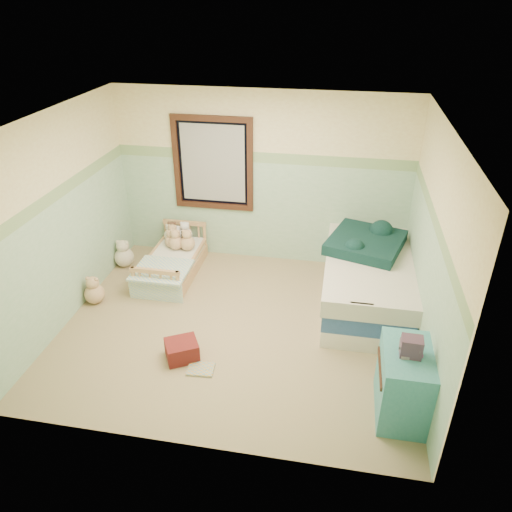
% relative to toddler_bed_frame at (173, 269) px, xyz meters
% --- Properties ---
extents(floor, '(4.20, 3.60, 0.02)m').
position_rel_toddler_bed_frame_xyz_m(floor, '(1.17, -1.05, -0.10)').
color(floor, '#91805C').
rests_on(floor, ground).
extents(ceiling, '(4.20, 3.60, 0.02)m').
position_rel_toddler_bed_frame_xyz_m(ceiling, '(1.17, -1.05, 2.42)').
color(ceiling, white).
rests_on(ceiling, wall_back).
extents(wall_back, '(4.20, 0.04, 2.50)m').
position_rel_toddler_bed_frame_xyz_m(wall_back, '(1.17, 0.75, 1.16)').
color(wall_back, beige).
rests_on(wall_back, floor).
extents(wall_front, '(4.20, 0.04, 2.50)m').
position_rel_toddler_bed_frame_xyz_m(wall_front, '(1.17, -2.85, 1.16)').
color(wall_front, beige).
rests_on(wall_front, floor).
extents(wall_left, '(0.04, 3.60, 2.50)m').
position_rel_toddler_bed_frame_xyz_m(wall_left, '(-0.93, -1.05, 1.16)').
color(wall_left, beige).
rests_on(wall_left, floor).
extents(wall_right, '(0.04, 3.60, 2.50)m').
position_rel_toddler_bed_frame_xyz_m(wall_right, '(3.27, -1.05, 1.16)').
color(wall_right, beige).
rests_on(wall_right, floor).
extents(wainscot_mint, '(4.20, 0.01, 1.50)m').
position_rel_toddler_bed_frame_xyz_m(wainscot_mint, '(1.17, 0.74, 0.66)').
color(wainscot_mint, '#86B38F').
rests_on(wainscot_mint, floor).
extents(border_strip, '(4.20, 0.01, 0.15)m').
position_rel_toddler_bed_frame_xyz_m(border_strip, '(1.17, 0.74, 1.49)').
color(border_strip, '#46864E').
rests_on(border_strip, wall_back).
extents(window_frame, '(1.16, 0.06, 1.36)m').
position_rel_toddler_bed_frame_xyz_m(window_frame, '(0.47, 0.71, 1.36)').
color(window_frame, black).
rests_on(window_frame, wall_back).
extents(window_blinds, '(0.92, 0.01, 1.12)m').
position_rel_toddler_bed_frame_xyz_m(window_blinds, '(0.47, 0.72, 1.36)').
color(window_blinds, '#AFAFAE').
rests_on(window_blinds, window_frame).
extents(toddler_bed_frame, '(0.67, 1.34, 0.17)m').
position_rel_toddler_bed_frame_xyz_m(toddler_bed_frame, '(0.00, 0.00, 0.00)').
color(toddler_bed_frame, tan).
rests_on(toddler_bed_frame, floor).
extents(toddler_mattress, '(0.61, 1.29, 0.12)m').
position_rel_toddler_bed_frame_xyz_m(toddler_mattress, '(0.00, 0.00, 0.15)').
color(toddler_mattress, silver).
rests_on(toddler_mattress, toddler_bed_frame).
extents(patchwork_quilt, '(0.73, 0.67, 0.03)m').
position_rel_toddler_bed_frame_xyz_m(patchwork_quilt, '(0.00, -0.42, 0.22)').
color(patchwork_quilt, '#77ADDF').
rests_on(patchwork_quilt, toddler_mattress).
extents(plush_bed_brown, '(0.20, 0.20, 0.20)m').
position_rel_toddler_bed_frame_xyz_m(plush_bed_brown, '(-0.15, 0.50, 0.31)').
color(plush_bed_brown, brown).
rests_on(plush_bed_brown, toddler_mattress).
extents(plush_bed_white, '(0.21, 0.21, 0.21)m').
position_rel_toddler_bed_frame_xyz_m(plush_bed_white, '(0.05, 0.50, 0.31)').
color(plush_bed_white, white).
rests_on(plush_bed_white, toddler_mattress).
extents(plush_bed_tan, '(0.18, 0.18, 0.18)m').
position_rel_toddler_bed_frame_xyz_m(plush_bed_tan, '(-0.10, 0.28, 0.30)').
color(plush_bed_tan, tan).
rests_on(plush_bed_tan, toddler_mattress).
extents(plush_bed_dark, '(0.19, 0.19, 0.19)m').
position_rel_toddler_bed_frame_xyz_m(plush_bed_dark, '(0.13, 0.28, 0.30)').
color(plush_bed_dark, black).
rests_on(plush_bed_dark, toddler_mattress).
extents(plush_floor_cream, '(0.29, 0.29, 0.29)m').
position_rel_toddler_bed_frame_xyz_m(plush_floor_cream, '(-0.78, 0.10, 0.06)').
color(plush_floor_cream, beige).
rests_on(plush_floor_cream, floor).
extents(plush_floor_tan, '(0.26, 0.26, 0.26)m').
position_rel_toddler_bed_frame_xyz_m(plush_floor_tan, '(-0.77, -0.87, 0.04)').
color(plush_floor_tan, tan).
rests_on(plush_floor_tan, floor).
extents(twin_bed_frame, '(1.04, 2.08, 0.22)m').
position_rel_toddler_bed_frame_xyz_m(twin_bed_frame, '(2.72, -0.23, 0.02)').
color(twin_bed_frame, silver).
rests_on(twin_bed_frame, floor).
extents(twin_boxspring, '(1.04, 2.08, 0.22)m').
position_rel_toddler_bed_frame_xyz_m(twin_boxspring, '(2.72, -0.23, 0.24)').
color(twin_boxspring, navy).
rests_on(twin_boxspring, twin_bed_frame).
extents(twin_mattress, '(1.08, 2.12, 0.22)m').
position_rel_toddler_bed_frame_xyz_m(twin_mattress, '(2.72, -0.23, 0.46)').
color(twin_mattress, silver).
rests_on(twin_mattress, twin_boxspring).
extents(teal_blanket, '(1.12, 1.15, 0.14)m').
position_rel_toddler_bed_frame_xyz_m(teal_blanket, '(2.67, 0.07, 0.64)').
color(teal_blanket, black).
rests_on(teal_blanket, twin_mattress).
extents(dresser, '(0.46, 0.73, 0.73)m').
position_rel_toddler_bed_frame_xyz_m(dresser, '(3.03, -2.08, 0.28)').
color(dresser, teal).
rests_on(dresser, floor).
extents(book_stack, '(0.20, 0.16, 0.19)m').
position_rel_toddler_bed_frame_xyz_m(book_stack, '(3.03, -2.11, 0.74)').
color(book_stack, brown).
rests_on(book_stack, dresser).
extents(red_pillow, '(0.45, 0.43, 0.22)m').
position_rel_toddler_bed_frame_xyz_m(red_pillow, '(0.69, -1.72, 0.02)').
color(red_pillow, '#940E09').
rests_on(red_pillow, floor).
extents(floor_book, '(0.30, 0.24, 0.03)m').
position_rel_toddler_bed_frame_xyz_m(floor_book, '(0.95, -1.88, -0.07)').
color(floor_book, orange).
rests_on(floor_book, floor).
extents(extra_plush_0, '(0.16, 0.16, 0.16)m').
position_rel_toddler_bed_frame_xyz_m(extra_plush_0, '(-0.07, 0.51, 0.28)').
color(extra_plush_0, white).
rests_on(extra_plush_0, toddler_mattress).
extents(extra_plush_1, '(0.20, 0.20, 0.20)m').
position_rel_toddler_bed_frame_xyz_m(extra_plush_1, '(-0.11, 0.42, 0.30)').
color(extra_plush_1, tan).
rests_on(extra_plush_1, toddler_mattress).
extents(extra_plush_2, '(0.18, 0.18, 0.18)m').
position_rel_toddler_bed_frame_xyz_m(extra_plush_2, '(-0.18, 0.48, 0.30)').
color(extra_plush_2, beige).
rests_on(extra_plush_2, toddler_mattress).
extents(extra_plush_3, '(0.21, 0.21, 0.21)m').
position_rel_toddler_bed_frame_xyz_m(extra_plush_3, '(-0.00, 0.22, 0.31)').
color(extra_plush_3, tan).
rests_on(extra_plush_3, toddler_mattress).
extents(extra_plush_4, '(0.22, 0.22, 0.22)m').
position_rel_toddler_bed_frame_xyz_m(extra_plush_4, '(0.17, 0.23, 0.31)').
color(extra_plush_4, tan).
rests_on(extra_plush_4, toddler_mattress).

